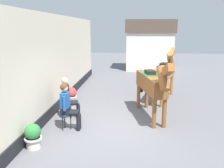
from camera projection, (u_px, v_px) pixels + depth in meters
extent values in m
plane|color=slate|center=(125.00, 99.00, 10.49)|extent=(40.00, 40.00, 0.00)
cube|color=beige|center=(53.00, 63.00, 8.88)|extent=(0.30, 14.00, 3.40)
cube|color=black|center=(56.00, 104.00, 9.22)|extent=(0.34, 14.00, 0.36)
cube|color=silver|center=(149.00, 51.00, 17.89)|extent=(3.20, 2.40, 2.60)
cube|color=brown|center=(150.00, 26.00, 17.51)|extent=(3.40, 2.60, 0.90)
cylinder|color=#194C99|center=(66.00, 114.00, 7.27)|extent=(0.34, 0.34, 0.03)
cylinder|color=black|center=(71.00, 122.00, 7.32)|extent=(0.02, 0.02, 0.45)
cylinder|color=black|center=(65.00, 120.00, 7.45)|extent=(0.02, 0.02, 0.45)
cylinder|color=black|center=(63.00, 123.00, 7.21)|extent=(0.02, 0.02, 0.45)
cube|color=black|center=(66.00, 111.00, 7.25)|extent=(0.25, 0.32, 0.20)
cube|color=#1E4C8C|center=(65.00, 100.00, 7.18)|extent=(0.23, 0.34, 0.44)
sphere|color=tan|center=(65.00, 88.00, 7.10)|extent=(0.20, 0.20, 0.20)
sphere|color=#593319|center=(64.00, 87.00, 7.10)|extent=(0.22, 0.22, 0.22)
cylinder|color=black|center=(73.00, 111.00, 7.32)|extent=(0.38, 0.14, 0.13)
cylinder|color=black|center=(79.00, 121.00, 7.38)|extent=(0.11, 0.11, 0.46)
cylinder|color=black|center=(71.00, 113.00, 7.17)|extent=(0.38, 0.14, 0.13)
cylinder|color=black|center=(78.00, 123.00, 7.22)|extent=(0.11, 0.11, 0.46)
cylinder|color=#1E4C8C|center=(68.00, 100.00, 7.38)|extent=(0.09, 0.09, 0.42)
cylinder|color=#1E4C8C|center=(64.00, 104.00, 6.99)|extent=(0.09, 0.09, 0.42)
cylinder|color=gold|center=(66.00, 105.00, 8.14)|extent=(0.34, 0.34, 0.03)
cylinder|color=black|center=(71.00, 112.00, 8.22)|extent=(0.02, 0.02, 0.45)
cylinder|color=black|center=(64.00, 111.00, 8.29)|extent=(0.02, 0.02, 0.45)
cylinder|color=black|center=(65.00, 113.00, 8.06)|extent=(0.02, 0.02, 0.45)
cube|color=black|center=(66.00, 102.00, 8.12)|extent=(0.33, 0.38, 0.20)
cube|color=black|center=(66.00, 92.00, 8.05)|extent=(0.31, 0.39, 0.44)
sphere|color=tan|center=(65.00, 82.00, 7.97)|extent=(0.20, 0.20, 0.20)
sphere|color=#B2A38E|center=(65.00, 81.00, 7.96)|extent=(0.22, 0.22, 0.22)
cylinder|color=black|center=(72.00, 102.00, 8.24)|extent=(0.40, 0.24, 0.13)
cylinder|color=black|center=(78.00, 110.00, 8.35)|extent=(0.11, 0.11, 0.46)
cylinder|color=black|center=(72.00, 104.00, 8.09)|extent=(0.40, 0.24, 0.13)
cylinder|color=black|center=(78.00, 112.00, 8.20)|extent=(0.11, 0.11, 0.46)
cylinder|color=black|center=(66.00, 92.00, 8.25)|extent=(0.09, 0.09, 0.42)
cylinder|color=black|center=(67.00, 95.00, 7.87)|extent=(0.09, 0.09, 0.42)
cube|color=brown|center=(151.00, 83.00, 8.19)|extent=(0.92, 2.24, 0.52)
cylinder|color=brown|center=(164.00, 113.00, 7.42)|extent=(0.13, 0.13, 0.90)
cylinder|color=brown|center=(154.00, 114.00, 7.37)|extent=(0.13, 0.13, 0.90)
cylinder|color=brown|center=(147.00, 96.00, 9.29)|extent=(0.13, 0.13, 0.90)
cylinder|color=brown|center=(139.00, 96.00, 9.25)|extent=(0.13, 0.13, 0.90)
cylinder|color=brown|center=(163.00, 79.00, 6.94)|extent=(0.41, 0.68, 0.73)
cube|color=brown|center=(168.00, 70.00, 6.54)|extent=(0.29, 0.55, 0.40)
cube|color=black|center=(163.00, 74.00, 6.93)|extent=(0.18, 0.62, 0.48)
cylinder|color=black|center=(142.00, 84.00, 9.35)|extent=(0.12, 0.12, 0.65)
cube|color=#197238|center=(150.00, 74.00, 8.22)|extent=(0.62, 0.70, 0.03)
cube|color=black|center=(150.00, 72.00, 8.21)|extent=(0.37, 0.49, 0.12)
cube|color=#9E6B38|center=(164.00, 73.00, 10.13)|extent=(1.12, 2.22, 0.52)
cylinder|color=#9E6B38|center=(165.00, 84.00, 11.22)|extent=(0.13, 0.13, 0.90)
cylinder|color=#9E6B38|center=(172.00, 85.00, 11.10)|extent=(0.13, 0.13, 0.90)
cylinder|color=#9E6B38|center=(154.00, 95.00, 9.49)|extent=(0.13, 0.13, 0.90)
cylinder|color=#9E6B38|center=(162.00, 95.00, 9.37)|extent=(0.13, 0.13, 0.90)
cylinder|color=#9E6B38|center=(170.00, 60.00, 11.11)|extent=(0.47, 0.69, 0.73)
cube|color=#9E6B38|center=(172.00, 52.00, 11.35)|extent=(0.34, 0.56, 0.40)
cube|color=black|center=(171.00, 57.00, 11.06)|extent=(0.24, 0.61, 0.48)
cylinder|color=black|center=(157.00, 85.00, 9.17)|extent=(0.13, 0.13, 0.65)
cube|color=navy|center=(164.00, 66.00, 9.98)|extent=(0.67, 0.73, 0.03)
cube|color=black|center=(164.00, 64.00, 9.96)|extent=(0.41, 0.51, 0.12)
cylinder|color=beige|center=(33.00, 143.00, 6.18)|extent=(0.34, 0.34, 0.28)
cylinder|color=beige|center=(33.00, 138.00, 6.16)|extent=(0.43, 0.43, 0.04)
sphere|color=#2D7A38|center=(33.00, 132.00, 6.12)|extent=(0.40, 0.40, 0.40)
cylinder|color=beige|center=(72.00, 100.00, 9.94)|extent=(0.34, 0.34, 0.28)
cylinder|color=beige|center=(72.00, 97.00, 9.91)|extent=(0.43, 0.43, 0.04)
sphere|color=red|center=(71.00, 92.00, 9.87)|extent=(0.40, 0.40, 0.40)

